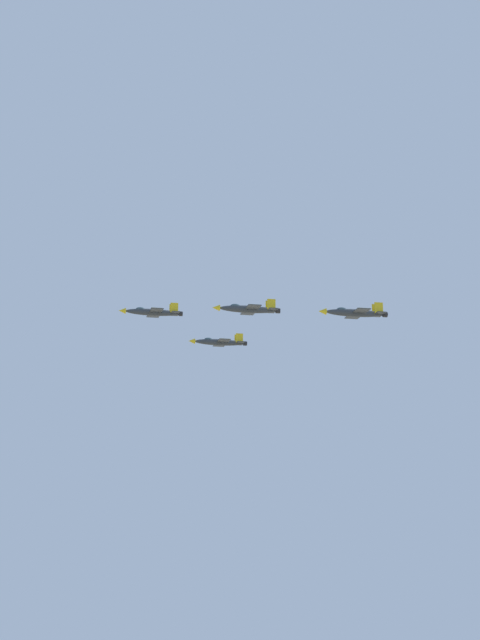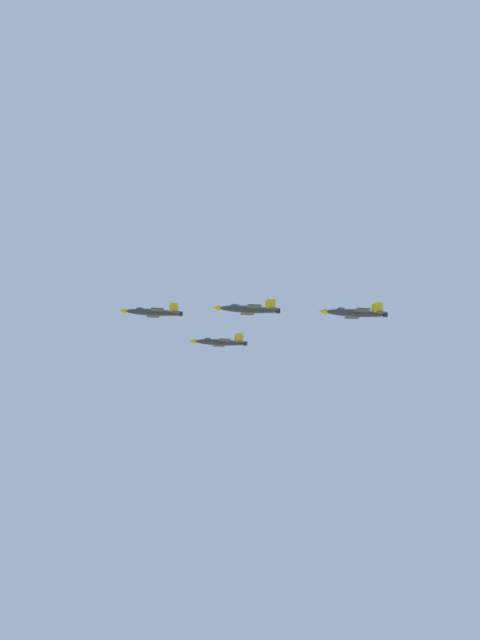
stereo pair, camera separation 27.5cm
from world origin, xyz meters
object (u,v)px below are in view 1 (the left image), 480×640
(jet_left_wingman, at_px, (248,309))
(jet_right_wingman, at_px, (219,342))
(jet_lead, at_px, (152,312))
(jet_left_outer, at_px, (354,313))

(jet_left_wingman, xyz_separation_m, jet_right_wingman, (-30.31, 11.13, -0.53))
(jet_lead, bearing_deg, jet_left_wingman, 139.74)
(jet_left_wingman, bearing_deg, jet_lead, -39.37)
(jet_lead, height_order, jet_left_outer, jet_lead)
(jet_right_wingman, bearing_deg, jet_left_outer, 111.64)
(jet_right_wingman, height_order, jet_left_outer, jet_right_wingman)
(jet_lead, distance_m, jet_right_wingman, 25.08)
(jet_right_wingman, relative_size, jet_left_outer, 1.00)
(jet_left_wingman, bearing_deg, jet_right_wingman, -89.01)
(jet_left_wingman, bearing_deg, jet_left_outer, 140.63)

